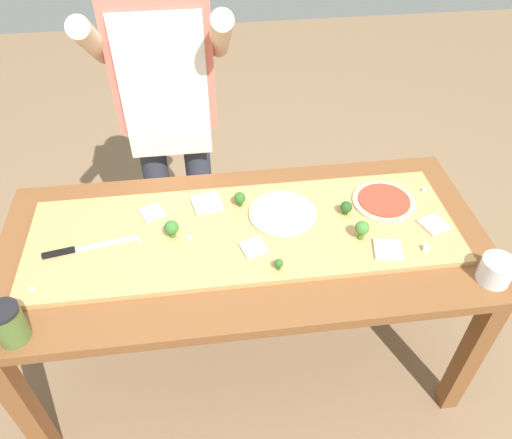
{
  "coord_description": "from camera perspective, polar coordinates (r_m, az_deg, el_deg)",
  "views": [
    {
      "loc": [
        -0.12,
        -1.26,
        2.03
      ],
      "look_at": [
        0.05,
        0.07,
        0.79
      ],
      "focal_mm": 34.49,
      "sensor_mm": 36.0,
      "label": 1
    }
  ],
  "objects": [
    {
      "name": "pizza_slice_far_right",
      "position": [
        1.9,
        -5.73,
        1.89
      ],
      "size": [
        0.13,
        0.13,
        0.01
      ],
      "primitive_type": "cube",
      "rotation": [
        0.0,
        0.0,
        0.2
      ],
      "color": "beige",
      "rests_on": "cutting_board"
    },
    {
      "name": "pizza_slice_far_left",
      "position": [
        1.89,
        -11.93,
        0.79
      ],
      "size": [
        0.1,
        0.1,
        0.01
      ],
      "primitive_type": "cube",
      "rotation": [
        0.0,
        0.0,
        0.4
      ],
      "color": "beige",
      "rests_on": "cutting_board"
    },
    {
      "name": "flour_cup",
      "position": [
        1.81,
        26.02,
        -5.43
      ],
      "size": [
        0.11,
        0.11,
        0.09
      ],
      "color": "white",
      "rests_on": "prep_table"
    },
    {
      "name": "sauce_jar",
      "position": [
        1.63,
        -26.77,
        -10.74
      ],
      "size": [
        0.1,
        0.1,
        0.13
      ],
      "color": "#517033",
      "rests_on": "prep_table"
    },
    {
      "name": "cutting_board",
      "position": [
        1.8,
        -1.56,
        -1.46
      ],
      "size": [
        1.55,
        0.51,
        0.02
      ],
      "primitive_type": "cube",
      "color": "tan",
      "rests_on": "prep_table"
    },
    {
      "name": "broccoli_floret_back_right",
      "position": [
        1.86,
        10.42,
        1.39
      ],
      "size": [
        0.04,
        0.04,
        0.06
      ],
      "color": "#2C5915",
      "rests_on": "cutting_board"
    },
    {
      "name": "cook_center",
      "position": [
        2.14,
        -10.26,
        13.52
      ],
      "size": [
        0.54,
        0.39,
        1.67
      ],
      "color": "#333847",
      "rests_on": "ground"
    },
    {
      "name": "pizza_slice_near_left",
      "position": [
        1.72,
        -0.3,
        -3.28
      ],
      "size": [
        0.1,
        0.1,
        0.01
      ],
      "primitive_type": "cube",
      "rotation": [
        0.0,
        0.0,
        0.29
      ],
      "color": "beige",
      "rests_on": "cutting_board"
    },
    {
      "name": "broccoli_floret_front_mid",
      "position": [
        1.76,
        -9.77,
        -0.98
      ],
      "size": [
        0.05,
        0.05,
        0.07
      ],
      "color": "#3F7220",
      "rests_on": "cutting_board"
    },
    {
      "name": "pizza_whole_tomato_red",
      "position": [
        1.96,
        14.61,
        2.07
      ],
      "size": [
        0.24,
        0.24,
        0.02
      ],
      "color": "beige",
      "rests_on": "cutting_board"
    },
    {
      "name": "prep_table",
      "position": [
        1.86,
        -1.28,
        -4.32
      ],
      "size": [
        1.77,
        0.8,
        0.76
      ],
      "color": "brown",
      "rests_on": "ground"
    },
    {
      "name": "chefs_knife",
      "position": [
        1.82,
        -20.09,
        -3.28
      ],
      "size": [
        0.32,
        0.08,
        0.02
      ],
      "color": "#B7BABF",
      "rests_on": "cutting_board"
    },
    {
      "name": "cheese_crumble_e",
      "position": [
        2.06,
        18.93,
        3.24
      ],
      "size": [
        0.02,
        0.02,
        0.01
      ],
      "primitive_type": "cube",
      "rotation": [
        0.0,
        0.0,
        0.81
      ],
      "color": "white",
      "rests_on": "cutting_board"
    },
    {
      "name": "pizza_whole_white_garlic",
      "position": [
        1.85,
        3.14,
        0.73
      ],
      "size": [
        0.26,
        0.26,
        0.02
      ],
      "color": "beige",
      "rests_on": "cutting_board"
    },
    {
      "name": "broccoli_floret_front_right",
      "position": [
        1.64,
        2.66,
        -5.15
      ],
      "size": [
        0.03,
        0.03,
        0.04
      ],
      "color": "#366618",
      "rests_on": "cutting_board"
    },
    {
      "name": "ground_plane",
      "position": [
        2.39,
        -1.03,
        -15.22
      ],
      "size": [
        8.0,
        8.0,
        0.0
      ],
      "primitive_type": "plane",
      "color": "#896B4C"
    },
    {
      "name": "pizza_slice_near_right",
      "position": [
        1.77,
        15.05,
        -3.42
      ],
      "size": [
        0.11,
        0.11,
        0.01
      ],
      "primitive_type": "cube",
      "rotation": [
        0.0,
        0.0,
        -0.21
      ],
      "color": "beige",
      "rests_on": "cutting_board"
    },
    {
      "name": "cheese_crumble_b",
      "position": [
        1.79,
        -13.56,
        -2.37
      ],
      "size": [
        0.02,
        0.02,
        0.02
      ],
      "primitive_type": "cube",
      "rotation": [
        0.0,
        0.0,
        0.73
      ],
      "color": "white",
      "rests_on": "cutting_board"
    },
    {
      "name": "pizza_slice_center",
      "position": [
        1.91,
        19.92,
        -0.57
      ],
      "size": [
        0.11,
        0.11,
        0.01
      ],
      "primitive_type": "cube",
      "rotation": [
        0.0,
        0.0,
        0.33
      ],
      "color": "beige",
      "rests_on": "cutting_board"
    },
    {
      "name": "cheese_crumble_d",
      "position": [
        1.81,
        19.11,
        -3.15
      ],
      "size": [
        0.02,
        0.02,
        0.02
      ],
      "primitive_type": "cube",
      "rotation": [
        0.0,
        0.0,
        1.31
      ],
      "color": "white",
      "rests_on": "cutting_board"
    },
    {
      "name": "broccoli_floret_front_left",
      "position": [
        1.87,
        -1.86,
        2.47
      ],
      "size": [
        0.04,
        0.04,
        0.06
      ],
      "color": "#366618",
      "rests_on": "cutting_board"
    },
    {
      "name": "cheese_crumble_c",
      "position": [
        1.77,
        -7.77,
        -2.15
      ],
      "size": [
        0.02,
        0.02,
        0.01
      ],
      "primitive_type": "cube",
      "rotation": [
        0.0,
        0.0,
        0.51
      ],
      "color": "white",
      "rests_on": "cutting_board"
    },
    {
      "name": "broccoli_floret_center_right",
      "position": [
        1.77,
        12.2,
        -1.05
      ],
      "size": [
        0.05,
        0.05,
        0.08
      ],
      "color": "#487A23",
      "rests_on": "cutting_board"
    },
    {
      "name": "cheese_crumble_a",
      "position": [
        1.75,
        -24.55,
        -7.32
      ],
      "size": [
        0.02,
        0.02,
        0.01
      ],
      "primitive_type": "cube",
      "rotation": [
        0.0,
        0.0,
        0.63
      ],
      "color": "silver",
      "rests_on": "cutting_board"
    }
  ]
}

